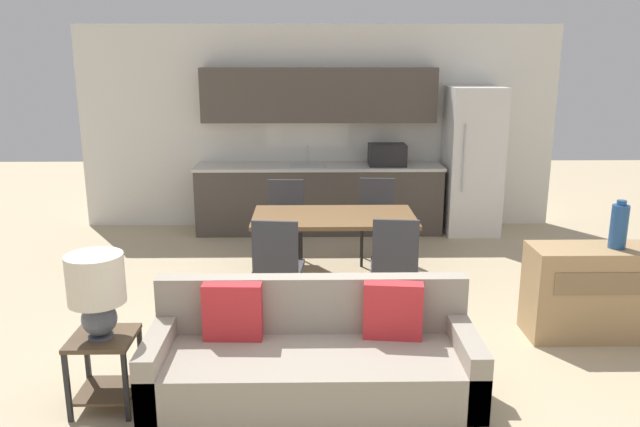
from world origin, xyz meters
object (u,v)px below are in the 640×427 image
at_px(side_table, 105,360).
at_px(dining_chair_near_left, 278,263).
at_px(credenza, 598,292).
at_px(couch, 312,357).
at_px(vase, 619,226).
at_px(dining_table, 334,221).
at_px(dining_chair_far_left, 285,218).
at_px(refrigerator, 472,161).
at_px(table_lamp, 96,288).
at_px(dining_chair_near_right, 394,262).
at_px(dining_chair_far_right, 377,216).

xyz_separation_m(side_table, dining_chair_near_left, (1.08, 1.42, 0.18)).
relative_size(credenza, dining_chair_near_left, 1.24).
relative_size(couch, vase, 5.43).
xyz_separation_m(dining_table, dining_chair_far_left, (-0.52, 0.76, -0.16)).
distance_m(refrigerator, side_table, 5.54).
distance_m(table_lamp, dining_chair_far_left, 3.22).
bearing_deg(dining_chair_far_left, dining_chair_near_right, -53.93).
bearing_deg(couch, dining_chair_far_right, 76.05).
height_order(dining_chair_far_left, dining_chair_near_left, same).
bearing_deg(couch, vase, 21.50).
bearing_deg(dining_chair_far_left, table_lamp, -107.47).
xyz_separation_m(table_lamp, vase, (3.87, 1.04, 0.11)).
relative_size(side_table, dining_chair_far_left, 0.54).
relative_size(refrigerator, dining_chair_near_right, 2.03).
xyz_separation_m(couch, dining_chair_near_right, (0.74, 1.41, 0.20)).
height_order(dining_chair_near_right, dining_chair_near_left, same).
bearing_deg(dining_chair_near_left, dining_table, -116.79).
distance_m(dining_table, dining_chair_far_right, 0.99).
bearing_deg(dining_chair_near_left, refrigerator, -124.44).
bearing_deg(dining_chair_far_right, dining_table, -118.33).
distance_m(refrigerator, credenza, 3.28).
bearing_deg(dining_chair_near_left, vase, 177.89).
xyz_separation_m(refrigerator, dining_chair_far_right, (-1.37, -1.19, -0.43)).
distance_m(vase, dining_chair_far_right, 2.72).
bearing_deg(credenza, dining_chair_far_right, 129.00).
height_order(dining_chair_far_right, dining_chair_near_left, same).
xyz_separation_m(side_table, dining_chair_far_left, (1.09, 2.99, 0.18)).
xyz_separation_m(credenza, dining_chair_near_right, (-1.65, 0.41, 0.13)).
xyz_separation_m(dining_table, couch, (-0.23, -2.20, -0.36)).
xyz_separation_m(table_lamp, dining_chair_far_left, (1.10, 3.01, -0.33)).
bearing_deg(dining_chair_near_right, dining_table, -51.25).
distance_m(dining_table, vase, 2.58).
relative_size(credenza, vase, 2.93).
xyz_separation_m(table_lamp, dining_chair_near_left, (1.08, 1.44, -0.33)).
distance_m(couch, dining_chair_near_left, 1.43).
xyz_separation_m(dining_table, table_lamp, (-1.61, -2.26, 0.17)).
bearing_deg(couch, dining_table, 84.12).
xyz_separation_m(dining_chair_far_left, dining_chair_near_left, (-0.01, -1.57, 0.00)).
bearing_deg(dining_chair_near_right, credenza, 171.90).
bearing_deg(dining_table, dining_chair_near_right, -57.12).
relative_size(dining_chair_far_right, dining_chair_near_left, 1.00).
bearing_deg(dining_chair_near_right, couch, 68.22).
xyz_separation_m(vase, dining_chair_far_right, (-1.74, 2.04, -0.44)).
distance_m(couch, side_table, 1.38).
height_order(dining_table, table_lamp, table_lamp).
bearing_deg(side_table, table_lamp, -95.94).
relative_size(couch, dining_chair_near_right, 2.30).
bearing_deg(refrigerator, dining_chair_near_right, -116.22).
relative_size(table_lamp, dining_chair_far_left, 0.60).
xyz_separation_m(side_table, dining_chair_far_right, (2.13, 3.06, 0.18)).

